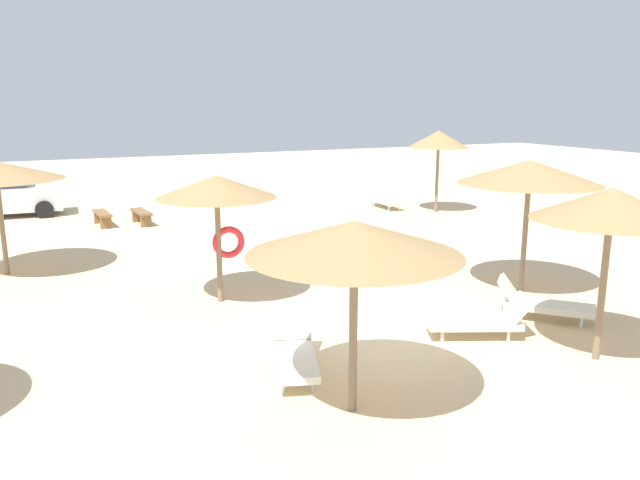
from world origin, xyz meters
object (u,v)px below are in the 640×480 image
object	(u,v)px
parasol_0	(530,172)
lounger_0	(542,304)
parked_car	(3,195)
parasol_1	(611,205)
parasol_4	(354,239)
parasol_2	(439,139)
lounger_1	(481,320)
lounger_2	(385,200)
bench_1	(102,216)
parasol_6	(217,188)
bench_0	(141,215)
lounger_4	(295,352)

from	to	relation	value
parasol_0	lounger_0	world-z (taller)	parasol_0
lounger_0	parked_car	xyz separation A→B (m)	(-9.94, 17.01, 0.50)
parasol_1	parasol_4	world-z (taller)	parasol_1
parasol_2	parasol_4	distance (m)	16.41
lounger_1	parked_car	size ratio (longest dim) A/B	0.48
parasol_1	lounger_2	size ratio (longest dim) A/B	1.54
parasol_0	parasol_1	size ratio (longest dim) A/B	1.07
lounger_1	lounger_2	distance (m)	14.06
lounger_1	parasol_4	bearing A→B (deg)	-157.30
parasol_4	lounger_1	world-z (taller)	parasol_4
parasol_0	parasol_4	size ratio (longest dim) A/B	1.06
parasol_2	bench_1	bearing A→B (deg)	167.88
parasol_0	parked_car	size ratio (longest dim) A/B	0.76
parasol_1	parasol_4	size ratio (longest dim) A/B	0.99
parasol_6	bench_1	distance (m)	10.09
lounger_1	lounger_2	world-z (taller)	lounger_1
lounger_1	bench_1	xyz separation A→B (m)	(-5.09, 13.83, 0.02)
bench_0	bench_1	world-z (taller)	same
parasol_4	parasol_1	bearing A→B (deg)	-2.22
bench_0	parked_car	world-z (taller)	parked_car
parasol_0	lounger_0	bearing A→B (deg)	-121.06
lounger_4	bench_1	bearing A→B (deg)	95.96
parasol_2	lounger_1	xyz separation A→B (m)	(-7.02, -11.23, -2.47)
parasol_0	lounger_1	bearing A→B (deg)	-145.44
parasol_0	parked_car	distance (m)	18.96
parasol_0	parked_car	xyz separation A→B (m)	(-10.91, 15.39, -1.89)
parasol_6	parked_car	world-z (taller)	parasol_6
parasol_1	lounger_4	bearing A→B (deg)	160.41
parasol_4	bench_0	distance (m)	15.11
lounger_2	lounger_1	bearing A→B (deg)	-113.82
parasol_6	lounger_1	bearing A→B (deg)	-47.47
parasol_2	parasol_6	world-z (taller)	parasol_2
parasol_4	parasol_2	bearing A→B (deg)	50.48
parasol_6	lounger_4	distance (m)	4.50
lounger_2	parasol_1	bearing A→B (deg)	-107.42
parasol_0	parasol_4	bearing A→B (deg)	-151.73
parked_car	lounger_0	bearing A→B (deg)	-59.70
lounger_2	parked_car	bearing A→B (deg)	162.45
parasol_0	lounger_1	distance (m)	4.06
parasol_1	lounger_0	world-z (taller)	parasol_1
bench_1	parked_car	xyz separation A→B (m)	(-3.12, 3.42, 0.48)
parasol_1	parked_car	xyz separation A→B (m)	(-9.35, 18.86, -1.81)
parked_car	lounger_1	bearing A→B (deg)	-64.56
parasol_6	parasol_0	bearing A→B (deg)	-18.85
lounger_0	parked_car	size ratio (longest dim) A/B	0.44
bench_1	parked_car	world-z (taller)	parked_car
parasol_2	bench_0	bearing A→B (deg)	168.02
parasol_6	bench_0	size ratio (longest dim) A/B	1.79
lounger_0	lounger_2	bearing A→B (deg)	72.63
parasol_2	lounger_1	bearing A→B (deg)	-122.02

